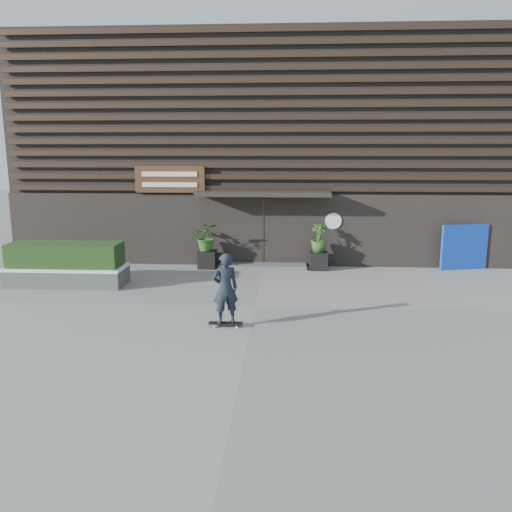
# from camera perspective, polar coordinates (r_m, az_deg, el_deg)

# --- Properties ---
(ground) EXTENTS (80.00, 80.00, 0.00)m
(ground) POSITION_cam_1_polar(r_m,az_deg,el_deg) (13.47, -0.15, -5.59)
(ground) COLOR gray
(ground) RESTS_ON ground
(entrance_step) EXTENTS (3.00, 0.80, 0.12)m
(entrance_step) POSITION_cam_1_polar(r_m,az_deg,el_deg) (17.90, 0.75, -1.07)
(entrance_step) COLOR #51514F
(entrance_step) RESTS_ON ground
(planter_pot_left) EXTENTS (0.60, 0.60, 0.60)m
(planter_pot_left) POSITION_cam_1_polar(r_m,az_deg,el_deg) (17.84, -5.38, -0.37)
(planter_pot_left) COLOR black
(planter_pot_left) RESTS_ON ground
(bamboo_left) EXTENTS (0.86, 0.75, 0.96)m
(bamboo_left) POSITION_cam_1_polar(r_m,az_deg,el_deg) (17.69, -5.43, 2.10)
(bamboo_left) COLOR #2D591E
(bamboo_left) RESTS_ON planter_pot_left
(planter_pot_right) EXTENTS (0.60, 0.60, 0.60)m
(planter_pot_right) POSITION_cam_1_polar(r_m,az_deg,el_deg) (17.67, 6.89, -0.52)
(planter_pot_right) COLOR black
(planter_pot_right) RESTS_ON ground
(bamboo_right) EXTENTS (0.54, 0.54, 0.96)m
(bamboo_right) POSITION_cam_1_polar(r_m,az_deg,el_deg) (17.52, 6.95, 1.97)
(bamboo_right) COLOR #2D591E
(bamboo_right) RESTS_ON planter_pot_right
(raised_bed) EXTENTS (3.50, 1.20, 0.50)m
(raised_bed) POSITION_cam_1_polar(r_m,az_deg,el_deg) (16.57, -20.08, -2.14)
(raised_bed) COLOR #464644
(raised_bed) RESTS_ON ground
(snow_layer) EXTENTS (3.50, 1.20, 0.08)m
(snow_layer) POSITION_cam_1_polar(r_m,az_deg,el_deg) (16.50, -20.15, -1.16)
(snow_layer) COLOR white
(snow_layer) RESTS_ON raised_bed
(hedge) EXTENTS (3.30, 1.00, 0.70)m
(hedge) POSITION_cam_1_polar(r_m,az_deg,el_deg) (16.43, -20.25, 0.16)
(hedge) COLOR #1B3513
(hedge) RESTS_ON snow_layer
(blue_tarp) EXTENTS (1.62, 0.48, 1.53)m
(blue_tarp) POSITION_cam_1_polar(r_m,az_deg,el_deg) (18.82, 21.95, 0.91)
(blue_tarp) COLOR #0D32B3
(blue_tarp) RESTS_ON ground
(building) EXTENTS (18.00, 11.00, 8.00)m
(building) POSITION_cam_1_polar(r_m,az_deg,el_deg) (22.82, 1.41, 11.60)
(building) COLOR black
(building) RESTS_ON ground
(skateboarder) EXTENTS (0.78, 0.57, 1.72)m
(skateboarder) POSITION_cam_1_polar(r_m,az_deg,el_deg) (11.75, -3.40, -3.62)
(skateboarder) COLOR black
(skateboarder) RESTS_ON ground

